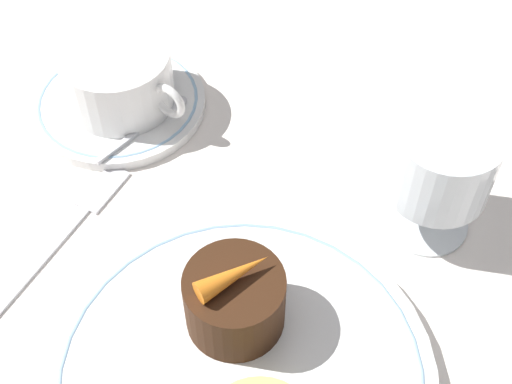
# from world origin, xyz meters

# --- Properties ---
(ground_plane) EXTENTS (3.00, 3.00, 0.00)m
(ground_plane) POSITION_xyz_m (0.00, 0.00, 0.00)
(ground_plane) COLOR white
(dinner_plate) EXTENTS (0.27, 0.27, 0.01)m
(dinner_plate) POSITION_xyz_m (-0.01, -0.05, 0.01)
(dinner_plate) COLOR white
(dinner_plate) RESTS_ON ground_plane
(saucer) EXTENTS (0.16, 0.16, 0.01)m
(saucer) POSITION_xyz_m (-0.26, 0.11, 0.01)
(saucer) COLOR white
(saucer) RESTS_ON ground_plane
(coffee_cup) EXTENTS (0.13, 0.10, 0.05)m
(coffee_cup) POSITION_xyz_m (-0.26, 0.11, 0.04)
(coffee_cup) COLOR white
(coffee_cup) RESTS_ON saucer
(spoon) EXTENTS (0.02, 0.11, 0.00)m
(spoon) POSITION_xyz_m (-0.22, 0.10, 0.01)
(spoon) COLOR silver
(spoon) RESTS_ON saucer
(wine_glass) EXTENTS (0.08, 0.08, 0.10)m
(wine_glass) POSITION_xyz_m (0.04, 0.14, 0.07)
(wine_glass) COLOR silver
(wine_glass) RESTS_ON ground_plane
(fork) EXTENTS (0.04, 0.19, 0.01)m
(fork) POSITION_xyz_m (-0.20, -0.03, 0.00)
(fork) COLOR silver
(fork) RESTS_ON ground_plane
(dessert_cake) EXTENTS (0.07, 0.07, 0.05)m
(dessert_cake) POSITION_xyz_m (-0.04, -0.02, 0.04)
(dessert_cake) COLOR #381E0F
(dessert_cake) RESTS_ON dinner_plate
(carrot_garnish) EXTENTS (0.04, 0.06, 0.02)m
(carrot_garnish) POSITION_xyz_m (-0.04, -0.02, 0.07)
(carrot_garnish) COLOR orange
(carrot_garnish) RESTS_ON dessert_cake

